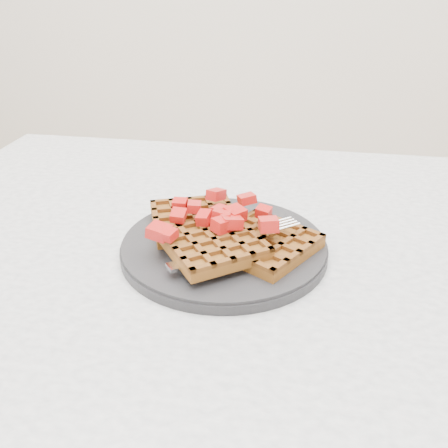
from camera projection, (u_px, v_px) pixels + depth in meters
The scene contains 5 objects.
table at pixel (302, 328), 0.67m from camera, with size 1.20×0.80×0.75m.
plate at pixel (224, 247), 0.62m from camera, with size 0.26×0.26×0.02m, color black.
waffles at pixel (224, 235), 0.61m from camera, with size 0.24×0.22×0.03m.
strawberry_pile at pixel (224, 214), 0.60m from camera, with size 0.15×0.15×0.02m, color #A10000, non-canonical shape.
fork at pixel (244, 250), 0.59m from camera, with size 0.02×0.18×0.02m, color silver, non-canonical shape.
Camera 1 is at (-0.01, -0.54, 1.07)m, focal length 40.00 mm.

